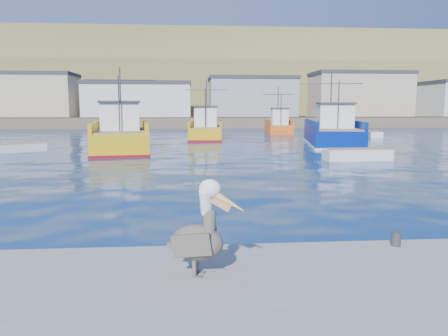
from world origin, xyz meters
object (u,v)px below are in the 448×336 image
(trawler_yellow_a, at_px, (121,136))
(skiff_far, at_px, (375,135))
(boat_orange, at_px, (279,125))
(pelican, at_px, (200,235))
(trawler_yellow_b, at_px, (206,130))
(skiff_left, at_px, (20,149))
(skiff_mid, at_px, (357,156))
(trawler_blue, at_px, (332,133))

(trawler_yellow_a, xyz_separation_m, skiff_far, (26.52, 13.02, -0.83))
(boat_orange, relative_size, pelican, 4.68)
(trawler_yellow_b, distance_m, skiff_far, 19.36)
(skiff_left, bearing_deg, pelican, -64.23)
(trawler_yellow_b, xyz_separation_m, skiff_mid, (8.89, -19.81, -0.66))
(skiff_mid, bearing_deg, skiff_far, 63.79)
(boat_orange, relative_size, skiff_far, 2.00)
(trawler_yellow_b, distance_m, pelican, 39.63)
(boat_orange, xyz_separation_m, skiff_left, (-24.41, -21.97, -0.75))
(trawler_yellow_b, bearing_deg, skiff_far, 3.94)
(trawler_yellow_b, bearing_deg, trawler_yellow_a, -121.71)
(trawler_yellow_b, distance_m, skiff_left, 19.45)
(skiff_left, height_order, skiff_far, skiff_far)
(trawler_yellow_a, height_order, skiff_mid, trawler_yellow_a)
(trawler_yellow_b, xyz_separation_m, boat_orange, (9.76, 9.19, 0.05))
(skiff_left, bearing_deg, trawler_blue, 9.43)
(skiff_mid, distance_m, pelican, 22.46)
(trawler_blue, bearing_deg, skiff_left, -170.57)
(skiff_left, relative_size, pelican, 2.20)
(trawler_blue, height_order, skiff_left, trawler_blue)
(skiff_left, distance_m, skiff_far, 36.76)
(skiff_far, bearing_deg, skiff_mid, -116.21)
(trawler_blue, xyz_separation_m, skiff_left, (-25.60, -4.25, -0.81))
(skiff_far, height_order, pelican, pelican)
(skiff_left, height_order, skiff_mid, skiff_mid)
(skiff_left, bearing_deg, skiff_far, 22.56)
(boat_orange, bearing_deg, trawler_yellow_a, -129.12)
(trawler_yellow_a, bearing_deg, skiff_mid, -26.72)
(trawler_yellow_b, relative_size, trawler_blue, 0.81)
(trawler_yellow_a, bearing_deg, skiff_far, 26.15)
(skiff_left, relative_size, skiff_far, 0.94)
(boat_orange, distance_m, pelican, 50.11)
(skiff_left, xyz_separation_m, skiff_mid, (23.54, -7.03, 0.04))
(skiff_left, bearing_deg, boat_orange, 41.99)
(trawler_yellow_b, distance_m, skiff_mid, 21.72)
(trawler_yellow_b, height_order, pelican, trawler_yellow_b)
(boat_orange, distance_m, skiff_far, 12.39)
(trawler_yellow_b, relative_size, skiff_left, 2.66)
(skiff_mid, bearing_deg, boat_orange, 88.29)
(skiff_mid, bearing_deg, pelican, -118.16)
(trawler_yellow_b, xyz_separation_m, skiff_far, (19.30, 1.33, -0.70))
(trawler_blue, relative_size, pelican, 7.23)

